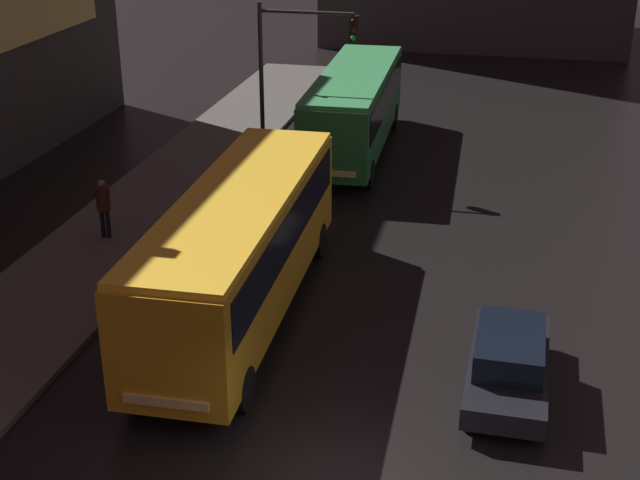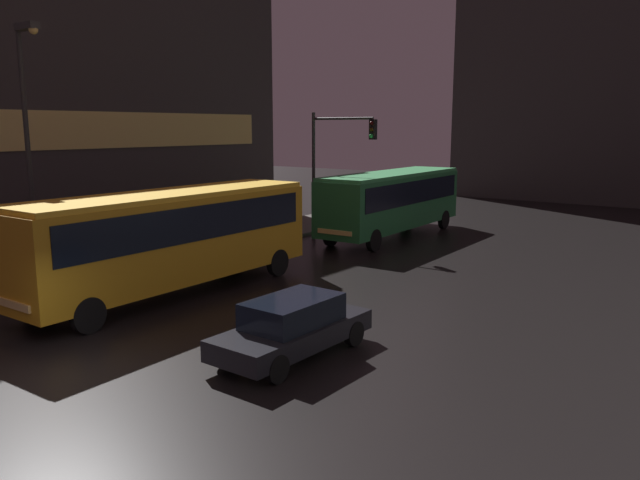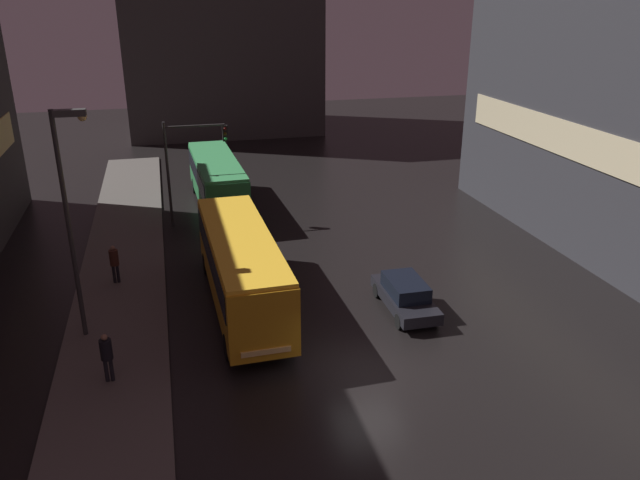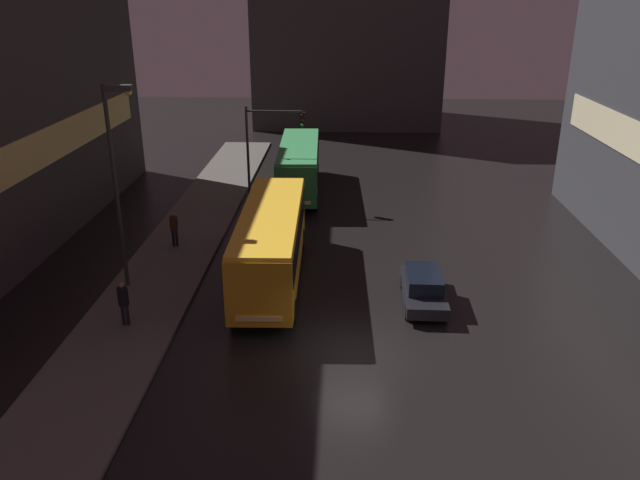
{
  "view_description": "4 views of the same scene",
  "coord_description": "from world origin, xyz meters",
  "px_view_note": "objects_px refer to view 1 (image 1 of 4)",
  "views": [
    {
      "loc": [
        2.63,
        -13.11,
        11.0
      ],
      "look_at": [
        -1.65,
        5.86,
        2.45
      ],
      "focal_mm": 50.0,
      "sensor_mm": 36.0,
      "label": 1
    },
    {
      "loc": [
        12.02,
        -7.02,
        5.46
      ],
      "look_at": [
        0.96,
        7.94,
        2.06
      ],
      "focal_mm": 35.0,
      "sensor_mm": 36.0,
      "label": 2
    },
    {
      "loc": [
        -6.45,
        -18.23,
        12.75
      ],
      "look_at": [
        -0.27,
        6.19,
        2.78
      ],
      "focal_mm": 35.0,
      "sensor_mm": 36.0,
      "label": 3
    },
    {
      "loc": [
        -0.47,
        -19.97,
        12.41
      ],
      "look_at": [
        -1.51,
        5.79,
        2.17
      ],
      "focal_mm": 35.0,
      "sensor_mm": 36.0,
      "label": 4
    }
  ],
  "objects_px": {
    "bus_near": "(240,241)",
    "car_taxi": "(509,362)",
    "traffic_light_main": "(295,59)",
    "bus_far": "(355,104)",
    "pedestrian_near": "(103,203)"
  },
  "relations": [
    {
      "from": "bus_near",
      "to": "bus_far",
      "type": "distance_m",
      "value": 13.84
    },
    {
      "from": "bus_far",
      "to": "car_taxi",
      "type": "bearing_deg",
      "value": 110.23
    },
    {
      "from": "car_taxi",
      "to": "pedestrian_near",
      "type": "xyz_separation_m",
      "value": [
        -12.17,
        5.62,
        0.54
      ]
    },
    {
      "from": "bus_far",
      "to": "car_taxi",
      "type": "xyz_separation_m",
      "value": [
        6.44,
        -15.85,
        -1.25
      ]
    },
    {
      "from": "traffic_light_main",
      "to": "bus_far",
      "type": "bearing_deg",
      "value": 56.77
    },
    {
      "from": "bus_near",
      "to": "pedestrian_near",
      "type": "bearing_deg",
      "value": -34.68
    },
    {
      "from": "car_taxi",
      "to": "traffic_light_main",
      "type": "bearing_deg",
      "value": -57.43
    },
    {
      "from": "car_taxi",
      "to": "traffic_light_main",
      "type": "height_order",
      "value": "traffic_light_main"
    },
    {
      "from": "pedestrian_near",
      "to": "traffic_light_main",
      "type": "height_order",
      "value": "traffic_light_main"
    },
    {
      "from": "bus_near",
      "to": "car_taxi",
      "type": "xyz_separation_m",
      "value": [
        6.72,
        -2.02,
        -1.35
      ]
    },
    {
      "from": "pedestrian_near",
      "to": "traffic_light_main",
      "type": "relative_size",
      "value": 0.3
    },
    {
      "from": "bus_near",
      "to": "pedestrian_near",
      "type": "relative_size",
      "value": 5.92
    },
    {
      "from": "car_taxi",
      "to": "pedestrian_near",
      "type": "distance_m",
      "value": 13.42
    },
    {
      "from": "bus_far",
      "to": "traffic_light_main",
      "type": "xyz_separation_m",
      "value": [
        -1.7,
        -2.6,
        2.19
      ]
    },
    {
      "from": "bus_far",
      "to": "traffic_light_main",
      "type": "height_order",
      "value": "traffic_light_main"
    }
  ]
}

